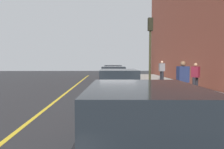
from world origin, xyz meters
name	(u,v)px	position (x,y,z in m)	size (l,w,h in m)	color
ground_plane	(118,88)	(0.00, 0.00, 0.00)	(56.00, 56.00, 0.00)	#28282B
sidewalk	(165,87)	(0.00, -3.30, 0.07)	(28.00, 4.60, 0.15)	gray
lane_stripe_centre	(72,88)	(0.00, 3.20, 0.00)	(28.00, 0.14, 0.01)	gold
snow_bank_curb	(138,99)	(-4.92, -0.70, 0.11)	(4.11, 0.56, 0.22)	white
parked_car_black	(142,134)	(-11.81, 0.25, 0.76)	(4.41, 2.02, 1.51)	black
parked_car_white	(118,86)	(-5.39, 0.27, 0.76)	(4.57, 1.94, 1.51)	black
parked_car_maroon	(114,77)	(0.28, 0.28, 0.76)	(4.21, 2.02, 1.51)	black
parked_car_red	(113,73)	(6.03, 0.19, 0.76)	(4.51, 1.96, 1.51)	black
pedestrian_navy_coat	(183,80)	(-5.85, -2.49, 1.08)	(0.57, 0.51, 1.74)	black
pedestrian_grey_coat	(162,70)	(4.46, -4.24, 1.10)	(0.58, 0.52, 1.78)	black
pedestrian_burgundy_coat	(195,76)	(-2.17, -4.57, 1.02)	(0.51, 0.50, 1.63)	black
traffic_light_pole	(150,42)	(-3.08, -1.62, 2.94)	(0.35, 0.26, 4.10)	#2D2D19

